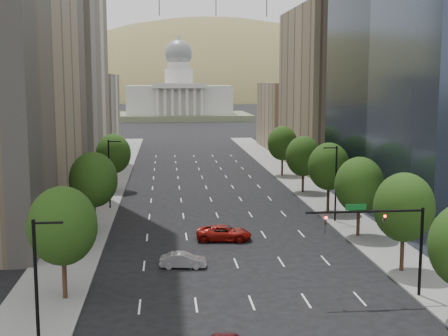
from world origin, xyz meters
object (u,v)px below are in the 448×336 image
object	(u,v)px
traffic_signal	(390,232)
car_silver	(183,260)
capitol	(179,99)
car_red_far	(224,233)

from	to	relation	value
traffic_signal	car_silver	world-z (taller)	traffic_signal
capitol	car_silver	bearing A→B (deg)	-91.31
capitol	car_red_far	bearing A→B (deg)	-90.09
traffic_signal	capitol	xyz separation A→B (m)	(-10.53, 219.71, 3.40)
traffic_signal	car_red_far	size ratio (longest dim) A/B	1.59
car_silver	car_red_far	bearing A→B (deg)	-21.04
traffic_signal	car_red_far	xyz separation A→B (m)	(-10.84, 18.04, -4.38)
capitol	car_red_far	size ratio (longest dim) A/B	10.46
car_silver	car_red_far	size ratio (longest dim) A/B	0.72
traffic_signal	capitol	distance (m)	219.99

